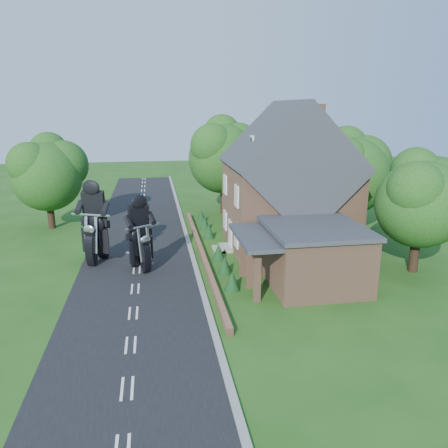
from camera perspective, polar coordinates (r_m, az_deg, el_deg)
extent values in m
plane|color=#1F4914|center=(25.00, -11.52, -8.32)|extent=(120.00, 120.00, 0.00)
cube|color=black|center=(24.99, -11.53, -8.30)|extent=(7.00, 80.00, 0.02)
cube|color=gray|center=(25.06, -3.09, -7.81)|extent=(0.30, 80.00, 0.12)
cube|color=#97674C|center=(29.73, -2.92, -3.79)|extent=(0.30, 22.00, 0.40)
cube|color=#97674C|center=(31.17, 8.21, 2.31)|extent=(8.00, 8.00, 6.00)
cube|color=#2D2F36|center=(30.65, 8.41, 7.79)|extent=(8.48, 8.64, 8.48)
cube|color=#97674C|center=(31.10, 12.26, 13.63)|extent=(0.60, 0.90, 1.60)
cube|color=white|center=(29.82, 3.68, 10.61)|extent=(0.12, 0.80, 0.90)
cube|color=black|center=(29.81, 3.56, 10.61)|extent=(0.04, 0.55, 0.65)
cube|color=white|center=(30.70, 0.82, -1.49)|extent=(0.10, 1.10, 2.10)
cube|color=gray|center=(30.92, 0.19, -3.12)|extent=(0.80, 1.60, 0.30)
cube|color=gray|center=(30.87, -0.73, -3.30)|extent=(0.80, 1.60, 0.15)
cube|color=white|center=(28.47, 1.60, -1.67)|extent=(0.10, 1.10, 1.40)
cube|color=black|center=(28.47, 1.56, -1.67)|extent=(0.04, 0.92, 1.22)
cube|color=white|center=(32.65, 0.14, 0.52)|extent=(0.10, 1.10, 1.40)
cube|color=black|center=(32.64, 0.11, 0.52)|extent=(0.04, 0.92, 1.22)
cube|color=white|center=(27.82, 1.64, 3.66)|extent=(0.10, 1.10, 1.40)
cube|color=black|center=(27.82, 1.60, 3.66)|extent=(0.04, 0.92, 1.22)
cube|color=white|center=(32.08, 0.15, 5.19)|extent=(0.10, 1.10, 1.40)
cube|color=black|center=(32.07, 0.11, 5.19)|extent=(0.04, 0.92, 1.22)
cube|color=#97674C|center=(25.21, 11.60, -4.22)|extent=(5.00, 5.60, 3.20)
cube|color=#2D2F36|center=(24.70, 11.81, -0.45)|extent=(5.30, 5.94, 0.24)
cube|color=#2D2F36|center=(23.88, 4.80, -1.64)|extent=(2.60, 5.32, 0.22)
cube|color=#97674C|center=(22.60, 4.34, -6.77)|extent=(0.35, 0.35, 2.80)
cube|color=#97674C|center=(24.24, 3.34, -5.22)|extent=(0.35, 0.35, 2.80)
cube|color=#97674C|center=(25.90, 2.47, -3.86)|extent=(0.35, 0.35, 2.80)
cylinder|color=black|center=(29.10, 24.03, -3.05)|extent=(0.56, 0.56, 2.80)
sphere|color=#1B4714|center=(28.41, 24.63, 2.39)|extent=(5.20, 5.20, 5.20)
sphere|color=#1B4714|center=(29.36, 26.15, 4.14)|extent=(3.74, 3.74, 3.74)
sphere|color=#1B4714|center=(27.09, 24.17, 4.13)|extent=(3.22, 3.22, 3.22)
sphere|color=#1B4714|center=(29.03, 24.06, 6.35)|extent=(2.86, 2.86, 2.86)
cylinder|color=black|center=(35.95, 16.09, 1.11)|extent=(0.56, 0.56, 3.00)
sphere|color=#1B4714|center=(35.36, 16.45, 6.07)|extent=(6.00, 6.00, 6.00)
sphere|color=#1B4714|center=(36.37, 18.09, 7.62)|extent=(4.32, 4.32, 4.32)
sphere|color=#1B4714|center=(33.95, 15.64, 7.83)|extent=(3.72, 3.72, 3.72)
sphere|color=#1B4714|center=(36.24, 16.03, 9.66)|extent=(3.30, 3.30, 3.30)
cylinder|color=black|center=(41.78, 8.66, 3.84)|extent=(0.56, 0.56, 3.60)
sphere|color=#1B4714|center=(41.23, 8.86, 9.00)|extent=(7.20, 7.20, 7.20)
sphere|color=#1B4714|center=(42.34, 10.74, 10.54)|extent=(5.18, 5.18, 5.18)
sphere|color=#1B4714|center=(39.70, 7.67, 10.91)|extent=(4.46, 4.46, 4.46)
sphere|color=#1B4714|center=(42.45, 8.52, 12.60)|extent=(3.96, 3.96, 3.96)
cylinder|color=black|center=(41.34, 0.26, 3.75)|extent=(0.56, 0.56, 3.40)
sphere|color=#1B4714|center=(40.81, 0.27, 8.52)|extent=(6.40, 6.40, 6.40)
sphere|color=#1B4714|center=(41.60, 2.11, 9.97)|extent=(4.61, 4.61, 4.61)
sphere|color=#1B4714|center=(39.56, -1.12, 10.18)|extent=(3.97, 3.97, 3.97)
sphere|color=#1B4714|center=(41.89, 0.11, 11.77)|extent=(3.52, 3.52, 3.52)
cylinder|color=black|center=(38.79, -21.36, 1.51)|extent=(0.56, 0.56, 2.80)
sphere|color=#1B4714|center=(38.27, -21.78, 5.79)|extent=(5.60, 5.60, 5.60)
sphere|color=#1B4714|center=(38.45, -19.88, 7.27)|extent=(4.03, 4.03, 4.03)
sphere|color=#1B4714|center=(37.54, -23.67, 7.17)|extent=(3.47, 3.47, 3.47)
sphere|color=#1B4714|center=(39.11, -21.57, 8.89)|extent=(3.08, 3.08, 3.08)
cone|color=black|center=(24.18, 1.08, -7.41)|extent=(0.90, 0.90, 1.10)
cone|color=black|center=(26.47, 0.10, -5.38)|extent=(0.90, 0.90, 1.10)
cone|color=black|center=(28.80, -0.72, -3.67)|extent=(0.90, 0.90, 1.10)
cone|color=black|center=(33.53, -2.01, -0.96)|extent=(0.90, 0.90, 1.10)
cone|color=black|center=(35.92, -2.52, 0.12)|extent=(0.90, 0.90, 1.10)
cone|color=black|center=(38.32, -2.97, 1.07)|extent=(0.90, 0.90, 1.10)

